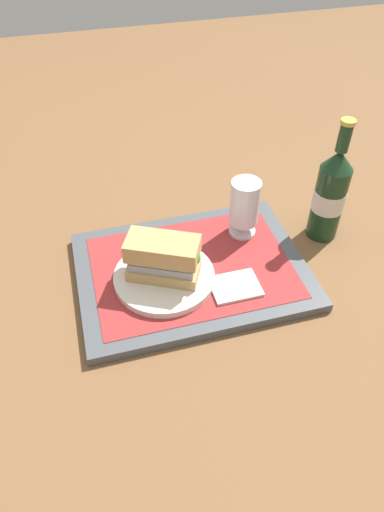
{
  "coord_description": "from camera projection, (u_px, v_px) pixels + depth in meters",
  "views": [
    {
      "loc": [
        -0.17,
        -0.61,
        0.66
      ],
      "look_at": [
        0.0,
        0.0,
        0.05
      ],
      "focal_mm": 32.45,
      "sensor_mm": 36.0,
      "label": 1
    }
  ],
  "objects": [
    {
      "name": "beer_glass",
      "position": [
        244.0,
        207.0,
        0.93
      ],
      "size": [
        0.06,
        0.06,
        0.12
      ],
      "color": "silver",
      "rests_on": "placemat"
    },
    {
      "name": "beer_bottle",
      "position": [
        330.0,
        194.0,
        0.93
      ],
      "size": [
        0.07,
        0.07,
        0.27
      ],
      "color": "#19381E",
      "rests_on": "ground_plane"
    },
    {
      "name": "napkin_folded",
      "position": [
        235.0,
        286.0,
        0.86
      ],
      "size": [
        0.09,
        0.07,
        0.01
      ],
      "primitive_type": "cube",
      "color": "white",
      "rests_on": "placemat"
    },
    {
      "name": "tray",
      "position": [
        192.0,
        271.0,
        0.91
      ],
      "size": [
        0.44,
        0.32,
        0.02
      ],
      "primitive_type": "cube",
      "color": "#4C5156",
      "rests_on": "ground_plane"
    },
    {
      "name": "ground_plane",
      "position": [
        192.0,
        274.0,
        0.91
      ],
      "size": [
        3.0,
        3.0,
        0.0
      ],
      "primitive_type": "plane",
      "color": "brown"
    },
    {
      "name": "placemat",
      "position": [
        192.0,
        267.0,
        0.9
      ],
      "size": [
        0.38,
        0.27,
        0.0
      ],
      "primitive_type": "cube",
      "color": "#9E2D2D",
      "rests_on": "tray"
    },
    {
      "name": "plate",
      "position": [
        164.0,
        277.0,
        0.87
      ],
      "size": [
        0.19,
        0.19,
        0.01
      ],
      "primitive_type": "cylinder",
      "color": "silver",
      "rests_on": "placemat"
    },
    {
      "name": "sandwich",
      "position": [
        165.0,
        258.0,
        0.83
      ],
      "size": [
        0.14,
        0.11,
        0.08
      ],
      "rotation": [
        0.0,
        0.0,
        -0.46
      ],
      "color": "tan",
      "rests_on": "plate"
    }
  ]
}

